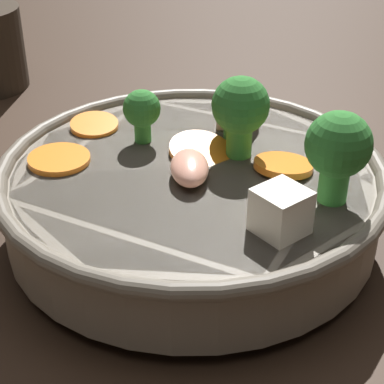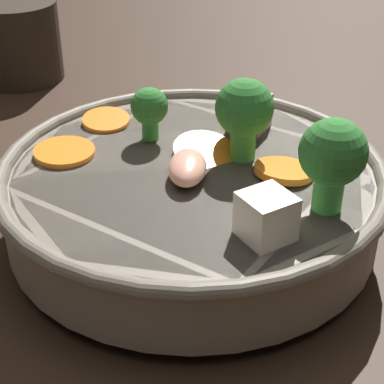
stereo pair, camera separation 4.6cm
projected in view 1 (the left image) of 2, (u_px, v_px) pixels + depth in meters
The scene contains 2 objects.
ground_plane at pixel (192, 235), 0.48m from camera, with size 3.00×3.00×0.00m, color black.
stirfry_bowl at pixel (195, 188), 0.46m from camera, with size 0.28×0.28×0.12m.
Camera 1 is at (-0.30, 0.26, 0.28)m, focal length 60.00 mm.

